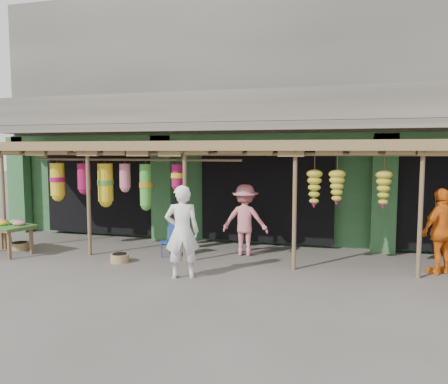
% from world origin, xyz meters
% --- Properties ---
extents(ground, '(80.00, 80.00, 0.00)m').
position_xyz_m(ground, '(0.00, 0.00, 0.00)').
color(ground, '#514C47').
rests_on(ground, ground).
extents(building, '(16.40, 6.80, 7.00)m').
position_xyz_m(building, '(-0.00, 4.87, 3.37)').
color(building, gray).
rests_on(building, ground).
extents(awning, '(14.00, 2.70, 2.79)m').
position_xyz_m(awning, '(-0.19, 0.80, 2.57)').
color(awning, brown).
rests_on(awning, ground).
extents(flower_table, '(1.61, 1.18, 0.86)m').
position_xyz_m(flower_table, '(-6.09, -0.61, 0.70)').
color(flower_table, brown).
rests_on(flower_table, ground).
extents(blue_chair, '(0.46, 0.46, 0.79)m').
position_xyz_m(blue_chair, '(-1.98, 0.23, 0.44)').
color(blue_chair, navy).
rests_on(blue_chair, ground).
extents(basket_left, '(0.58, 0.58, 0.22)m').
position_xyz_m(basket_left, '(-7.00, 0.21, 0.11)').
color(basket_left, olive).
rests_on(basket_left, ground).
extents(basket_mid, '(0.61, 0.61, 0.18)m').
position_xyz_m(basket_mid, '(-6.14, -0.11, 0.09)').
color(basket_mid, '#9D8346').
rests_on(basket_mid, ground).
extents(basket_right, '(0.50, 0.50, 0.19)m').
position_xyz_m(basket_right, '(-2.95, -0.64, 0.10)').
color(basket_right, olive).
rests_on(basket_right, ground).
extents(person_front, '(0.80, 0.65, 1.89)m').
position_xyz_m(person_front, '(-1.11, -1.42, 0.94)').
color(person_front, white).
rests_on(person_front, ground).
extents(person_vendor, '(1.09, 1.00, 1.80)m').
position_xyz_m(person_vendor, '(4.00, 0.28, 0.90)').
color(person_vendor, orange).
rests_on(person_vendor, ground).
extents(person_shopper, '(1.15, 0.69, 1.75)m').
position_xyz_m(person_shopper, '(-0.31, 0.81, 0.87)').
color(person_shopper, '#DC747D').
rests_on(person_shopper, ground).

